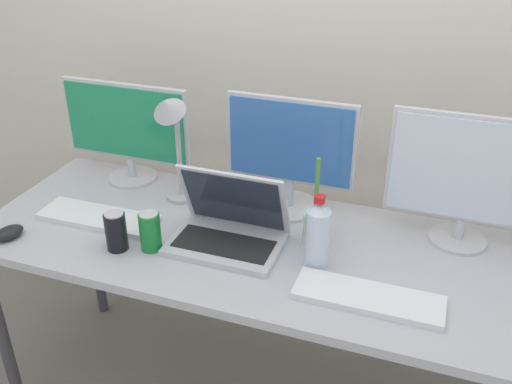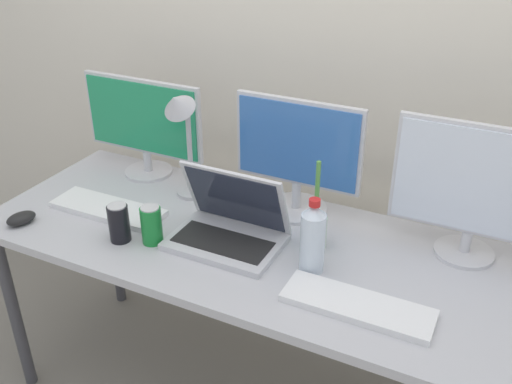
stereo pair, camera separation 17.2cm
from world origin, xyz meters
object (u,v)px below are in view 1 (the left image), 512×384
monitor_left (127,128)px  monitor_right (470,177)px  monitor_center (290,152)px  water_bottle (317,235)px  soda_can_near_keyboard (150,231)px  bamboo_vase (315,226)px  laptop_silver (229,227)px  mouse_by_keyboard (9,233)px  keyboard_main (99,218)px  soda_can_by_laptop (116,231)px  work_desk (256,258)px  keyboard_aux (368,298)px  desk_lamp (171,128)px

monitor_left → monitor_right: (1.20, -0.03, 0.02)m
monitor_center → monitor_right: bearing=-2.2°
water_bottle → soda_can_near_keyboard: bearing=-170.6°
bamboo_vase → monitor_left: bearing=165.9°
laptop_silver → mouse_by_keyboard: (-0.67, -0.22, -0.04)m
keyboard_main → water_bottle: bearing=-1.0°
monitor_center → mouse_by_keyboard: 0.94m
soda_can_by_laptop → keyboard_main: bearing=140.6°
work_desk → monitor_center: (0.03, 0.24, 0.28)m
keyboard_aux → monitor_left: bearing=156.7°
keyboard_aux → bamboo_vase: (-0.21, 0.23, 0.05)m
laptop_silver → water_bottle: laptop_silver is taller
monitor_right → keyboard_main: monitor_right is taller
water_bottle → soda_can_by_laptop: size_ratio=1.87×
soda_can_near_keyboard → soda_can_by_laptop: same height
keyboard_main → monitor_left: bearing=98.8°
monitor_center → soda_can_by_laptop: 0.62m
soda_can_by_laptop → bamboo_vase: 0.61m
monitor_left → desk_lamp: size_ratio=1.17×
monitor_left → keyboard_main: bearing=-80.6°
monitor_right → laptop_silver: size_ratio=1.41×
keyboard_main → soda_can_by_laptop: bearing=-39.9°
laptop_silver → desk_lamp: 0.39m
desk_lamp → monitor_center: bearing=14.8°
soda_can_by_laptop → desk_lamp: desk_lamp is taller
monitor_right → keyboard_main: bearing=-166.6°
keyboard_aux → soda_can_near_keyboard: (-0.68, 0.03, 0.05)m
work_desk → monitor_left: size_ratio=3.67×
water_bottle → work_desk: bearing=164.2°
laptop_silver → mouse_by_keyboard: 0.71m
mouse_by_keyboard → bamboo_vase: size_ratio=0.33×
mouse_by_keyboard → bamboo_vase: bearing=38.3°
mouse_by_keyboard → soda_can_near_keyboard: size_ratio=0.78×
work_desk → laptop_silver: 0.15m
laptop_silver → monitor_center: bearing=67.1°
work_desk → keyboard_main: bearing=-174.4°
monitor_center → monitor_right: (0.57, -0.02, 0.01)m
monitor_left → water_bottle: bearing=-21.2°
keyboard_aux → soda_can_by_laptop: size_ratio=3.21×
monitor_right → laptop_silver: 0.74m
monitor_right → keyboard_aux: (-0.22, -0.39, -0.22)m
mouse_by_keyboard → soda_can_near_keyboard: bearing=32.7°
keyboard_main → monitor_center: bearing=26.4°
laptop_silver → bamboo_vase: (0.25, 0.09, 0.00)m
laptop_silver → soda_can_by_laptop: (-0.31, -0.15, 0.01)m
water_bottle → soda_can_near_keyboard: 0.51m
mouse_by_keyboard → desk_lamp: desk_lamp is taller
soda_can_near_keyboard → monitor_center: bearing=49.4°
work_desk → bamboo_vase: bearing=19.2°
bamboo_vase → keyboard_aux: bearing=-47.4°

